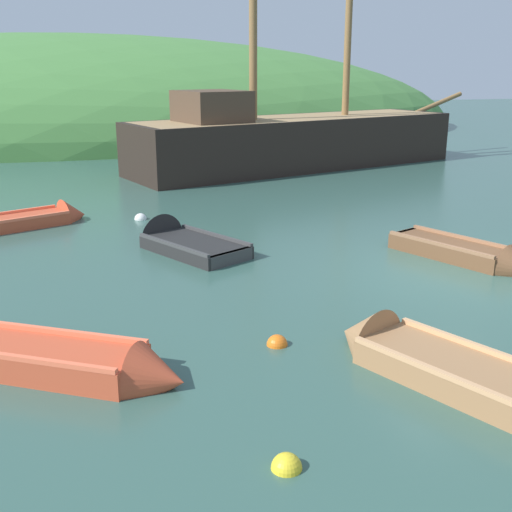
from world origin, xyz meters
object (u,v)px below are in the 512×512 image
Objects in this scene: rowboat_outer_right at (77,367)px; rowboat_center at (178,244)px; buoy_orange at (277,345)px; rowboat_far at (423,363)px; rowboat_near_dock at (39,221)px; sailing_ship at (293,148)px; buoy_white at (141,219)px; rowboat_portside at (470,257)px; buoy_yellow at (287,468)px.

rowboat_center is (2.12, 5.80, -0.05)m from rowboat_outer_right.
rowboat_center is at bearing 100.10° from rowboat_outer_right.
rowboat_far is at bearing -36.69° from buoy_orange.
rowboat_near_dock is (-5.59, 9.87, -0.02)m from rowboat_far.
sailing_ship is 18.31m from rowboat_outer_right.
rowboat_far reaches higher than rowboat_near_dock.
rowboat_near_dock reaches higher than buoy_white.
rowboat_near_dock is 2.59m from buoy_white.
sailing_ship is 51.72× the size of buoy_orange.
rowboat_center reaches higher than rowboat_outer_right.
sailing_ship is at bearing -59.42° from rowboat_center.
rowboat_center is (-6.06, -10.57, -0.70)m from sailing_ship.
rowboat_far is at bearing -63.90° from rowboat_portside.
sailing_ship is at bearing 153.56° from rowboat_portside.
rowboat_near_dock reaches higher than buoy_orange.
rowboat_far is 4.61m from rowboat_outer_right.
buoy_yellow is (-5.79, -5.83, -0.11)m from rowboat_portside.
sailing_ship reaches higher than rowboat_portside.
buoy_white is at bearing -9.13° from rowboat_far.
buoy_white is at bearing 110.43° from rowboat_outer_right.
rowboat_near_dock is 9.31× the size of buoy_white.
rowboat_near_dock is at bearing 16.44° from rowboat_center.
rowboat_center is 3.06m from buoy_white.
rowboat_center is at bearing -6.79° from rowboat_far.
buoy_orange is at bearing -84.84° from rowboat_portside.
rowboat_far is 10.51× the size of buoy_yellow.
rowboat_portside is at bearing 30.28° from buoy_orange.
sailing_ship is at bearing 48.63° from buoy_white.
rowboat_near_dock is 9.47m from buoy_orange.
rowboat_far is (-3.68, -17.35, -0.67)m from sailing_ship.
rowboat_outer_right is 6.18m from rowboat_center.
rowboat_portside is 8.46m from buoy_white.
buoy_yellow is 11.42m from buoy_white.
rowboat_near_dock is (-9.26, -7.48, -0.69)m from sailing_ship.
rowboat_outer_right is 10.26× the size of buoy_yellow.
rowboat_near_dock is 11.93m from buoy_yellow.
rowboat_portside reaches higher than buoy_white.
rowboat_outer_right is 8.96m from rowboat_near_dock.
sailing_ship is 49.26× the size of buoy_white.
rowboat_center is at bearing -78.46° from buoy_white.
buoy_white is at bearing 98.79° from buoy_orange.
buoy_white reaches higher than buoy_yellow.
sailing_ship is 4.83× the size of rowboat_portside.
rowboat_far is at bearing -120.44° from sailing_ship.
rowboat_portside is 1.03× the size of rowboat_center.
buoy_yellow is (-2.41, -1.63, -0.11)m from rowboat_far.
rowboat_near_dock is 9.43× the size of buoy_yellow.
buoy_yellow is at bearing -69.92° from rowboat_portside.
sailing_ship is 12.20m from rowboat_center.
buoy_white is at bearing -18.04° from rowboat_center.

